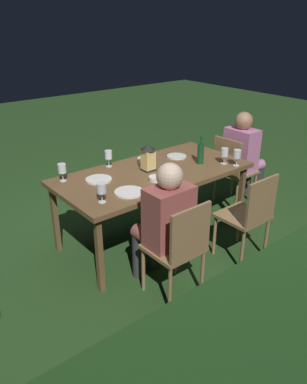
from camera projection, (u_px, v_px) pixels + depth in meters
The scene contains 19 objects.
ground_plane at pixel (154, 237), 4.11m from camera, with size 16.00×16.00×0.00m, color #26471E.
dining_table at pixel (154, 176), 3.82m from camera, with size 1.95×0.95×0.75m.
chair_head_near at pixel (232, 168), 4.61m from camera, with size 0.40×0.42×0.87m.
person_in_pink at pixel (244, 153), 4.66m from camera, with size 0.48×0.38×1.15m.
chair_side_right_a at pixel (249, 214), 3.55m from camera, with size 0.42×0.40×0.87m.
chair_side_right_b at pixel (179, 246), 3.05m from camera, with size 0.42×0.40×0.87m.
person_in_rust at pixel (164, 220), 3.12m from camera, with size 0.38×0.47×1.15m.
lantern_centerpiece at pixel (148, 156), 3.77m from camera, with size 0.15×0.15×0.27m.
green_bottle_on_table at pixel (201, 153), 3.96m from camera, with size 0.07×0.07×0.29m.
wine_glass_a at pixel (108, 156), 3.88m from camera, with size 0.08×0.08×0.17m.
wine_glass_b at pixel (225, 153), 3.95m from camera, with size 0.08×0.08×0.17m.
wine_glass_c at pixel (101, 189), 3.12m from camera, with size 0.08×0.08×0.17m.
wine_glass_d at pixel (237, 155), 3.90m from camera, with size 0.08×0.08×0.17m.
wine_glass_e at pixel (62, 169), 3.53m from camera, with size 0.08×0.08×0.17m.
plate_a at pixel (177, 156), 4.19m from camera, with size 0.21×0.21×0.01m, color silver.
plate_b at pixel (99, 180), 3.59m from camera, with size 0.25×0.25×0.01m, color white.
plate_c at pixel (129, 192), 3.34m from camera, with size 0.26×0.26×0.01m, color white.
bowl_olives at pixel (144, 160), 4.01m from camera, with size 0.14×0.14×0.05m.
bowl_bread at pixel (155, 178), 3.58m from camera, with size 0.12×0.12×0.04m.
Camera 1 is at (2.23, 2.75, 2.15)m, focal length 35.94 mm.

